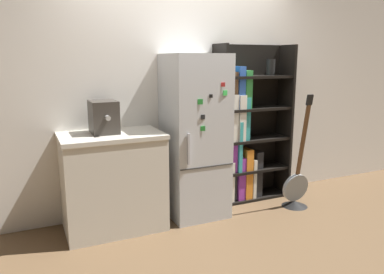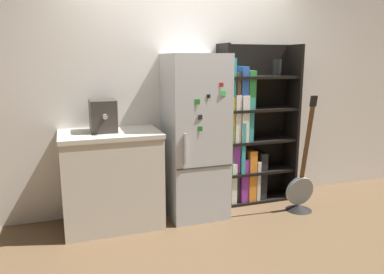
{
  "view_description": "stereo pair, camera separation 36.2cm",
  "coord_description": "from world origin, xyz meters",
  "views": [
    {
      "loc": [
        -1.59,
        -3.26,
        1.61
      ],
      "look_at": [
        -0.04,
        0.15,
        0.84
      ],
      "focal_mm": 35.0,
      "sensor_mm": 36.0,
      "label": 1
    },
    {
      "loc": [
        -1.26,
        -3.4,
        1.61
      ],
      "look_at": [
        -0.04,
        0.15,
        0.84
      ],
      "focal_mm": 35.0,
      "sensor_mm": 36.0,
      "label": 2
    }
  ],
  "objects": [
    {
      "name": "ground_plane",
      "position": [
        0.0,
        0.0,
        0.0
      ],
      "size": [
        16.0,
        16.0,
        0.0
      ],
      "primitive_type": "plane",
      "color": "brown"
    },
    {
      "name": "bookshelf",
      "position": [
        0.67,
        0.32,
        0.78
      ],
      "size": [
        0.91,
        0.32,
        1.78
      ],
      "color": "black",
      "rests_on": "ground_plane"
    },
    {
      "name": "wall_back",
      "position": [
        0.0,
        0.47,
        1.3
      ],
      "size": [
        8.0,
        0.05,
        2.6
      ],
      "color": "white",
      "rests_on": "ground_plane"
    },
    {
      "name": "espresso_machine",
      "position": [
        -0.91,
        0.21,
        1.09
      ],
      "size": [
        0.24,
        0.36,
        0.3
      ],
      "color": "#38332D",
      "rests_on": "kitchen_counter"
    },
    {
      "name": "refrigerator",
      "position": [
        -0.0,
        0.16,
        0.84
      ],
      "size": [
        0.59,
        0.6,
        1.67
      ],
      "color": "silver",
      "rests_on": "ground_plane"
    },
    {
      "name": "guitar",
      "position": [
        1.1,
        -0.14,
        0.18
      ],
      "size": [
        0.32,
        0.3,
        1.26
      ],
      "color": "black",
      "rests_on": "ground_plane"
    },
    {
      "name": "kitchen_counter",
      "position": [
        -0.86,
        0.16,
        0.47
      ],
      "size": [
        0.95,
        0.61,
        0.94
      ],
      "color": "beige",
      "rests_on": "ground_plane"
    }
  ]
}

